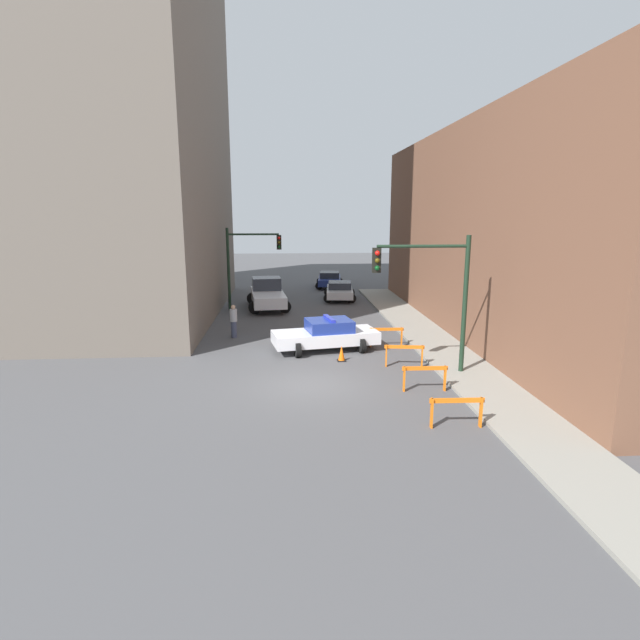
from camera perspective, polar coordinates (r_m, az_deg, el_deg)
ground_plane at (r=18.27m, az=-1.16°, el=-7.40°), size 120.00×120.00×0.00m
sidewalk_right at (r=19.54m, az=17.43°, el=-6.47°), size 2.40×44.00×0.12m
building_corner_left at (r=33.83m, az=-25.25°, el=22.72°), size 14.00×20.00×25.89m
building_right at (r=28.96m, az=25.80°, el=9.14°), size 12.00×28.00×10.38m
traffic_light_near at (r=19.06m, az=13.05°, el=4.05°), size 3.64×0.35×5.20m
traffic_light_far at (r=31.88m, az=-8.49°, el=7.14°), size 3.44×0.35×5.20m
police_car at (r=22.57m, az=0.72°, el=-1.66°), size 4.96×2.90×1.52m
white_truck at (r=32.82m, az=-6.02°, el=2.96°), size 2.99×5.58×1.90m
parked_car_near at (r=35.79m, az=2.26°, el=3.41°), size 2.54×4.45×1.31m
parked_car_mid at (r=41.79m, az=1.10°, el=4.68°), size 2.55×4.46×1.31m
pedestrian_crossing at (r=25.19m, az=-9.84°, el=-0.06°), size 0.49×0.49×1.66m
barrier_front at (r=15.13m, az=15.35°, el=-9.61°), size 1.60×0.20×0.90m
barrier_mid at (r=17.84m, az=11.89°, el=-6.07°), size 1.60×0.20×0.90m
barrier_back at (r=20.43m, az=9.61°, el=-3.63°), size 1.59×0.35×0.90m
barrier_corner at (r=23.36m, az=7.60°, el=-1.57°), size 1.60×0.19×0.90m
traffic_cone at (r=21.03m, az=2.48°, el=-3.86°), size 0.36×0.36×0.66m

